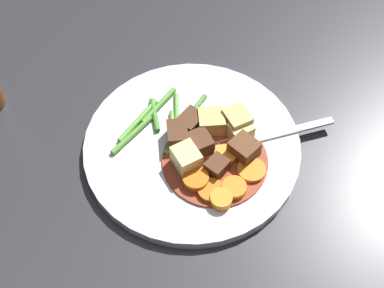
% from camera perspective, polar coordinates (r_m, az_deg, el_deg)
% --- Properties ---
extents(ground_plane, '(3.00, 3.00, 0.00)m').
position_cam_1_polar(ground_plane, '(0.72, 0.00, -0.63)').
color(ground_plane, '#2D2D33').
extents(dinner_plate, '(0.28, 0.28, 0.01)m').
position_cam_1_polar(dinner_plate, '(0.72, 0.00, -0.32)').
color(dinner_plate, white).
rests_on(dinner_plate, ground_plane).
extents(stew_sauce, '(0.13, 0.13, 0.00)m').
position_cam_1_polar(stew_sauce, '(0.70, 2.36, -1.74)').
color(stew_sauce, '#93381E').
rests_on(stew_sauce, dinner_plate).
extents(carrot_slice_0, '(0.04, 0.04, 0.01)m').
position_cam_1_polar(carrot_slice_0, '(0.66, 3.00, -5.65)').
color(carrot_slice_0, orange).
rests_on(carrot_slice_0, dinner_plate).
extents(carrot_slice_1, '(0.03, 0.03, 0.01)m').
position_cam_1_polar(carrot_slice_1, '(0.67, 0.37, -3.63)').
color(carrot_slice_1, orange).
rests_on(carrot_slice_1, dinner_plate).
extents(carrot_slice_2, '(0.04, 0.04, 0.01)m').
position_cam_1_polar(carrot_slice_2, '(0.70, 3.42, -1.19)').
color(carrot_slice_2, orange).
rests_on(carrot_slice_2, dinner_plate).
extents(carrot_slice_3, '(0.04, 0.04, 0.01)m').
position_cam_1_polar(carrot_slice_3, '(0.67, 4.08, -4.67)').
color(carrot_slice_3, orange).
rests_on(carrot_slice_3, dinner_plate).
extents(carrot_slice_4, '(0.04, 0.04, 0.01)m').
position_cam_1_polar(carrot_slice_4, '(0.67, 1.92, -4.78)').
color(carrot_slice_4, orange).
rests_on(carrot_slice_4, dinner_plate).
extents(carrot_slice_5, '(0.03, 0.03, 0.01)m').
position_cam_1_polar(carrot_slice_5, '(0.71, 0.48, 0.77)').
color(carrot_slice_5, orange).
rests_on(carrot_slice_5, dinner_plate).
extents(carrot_slice_6, '(0.05, 0.05, 0.01)m').
position_cam_1_polar(carrot_slice_6, '(0.69, 6.07, -2.69)').
color(carrot_slice_6, orange).
rests_on(carrot_slice_6, dinner_plate).
extents(potato_chunk_0, '(0.04, 0.03, 0.03)m').
position_cam_1_polar(potato_chunk_0, '(0.72, 4.62, 2.33)').
color(potato_chunk_0, '#DBBC6B').
rests_on(potato_chunk_0, dinner_plate).
extents(potato_chunk_1, '(0.04, 0.03, 0.03)m').
position_cam_1_polar(potato_chunk_1, '(0.68, -0.58, -1.55)').
color(potato_chunk_1, '#EAD68C').
rests_on(potato_chunk_1, dinner_plate).
extents(potato_chunk_2, '(0.04, 0.04, 0.03)m').
position_cam_1_polar(potato_chunk_2, '(0.72, 1.99, 2.24)').
color(potato_chunk_2, '#DBBC6B').
rests_on(potato_chunk_2, dinner_plate).
extents(potato_chunk_3, '(0.03, 0.03, 0.02)m').
position_cam_1_polar(potato_chunk_3, '(0.71, 4.94, 1.27)').
color(potato_chunk_3, '#E5CC7A').
rests_on(potato_chunk_3, dinner_plate).
extents(meat_chunk_0, '(0.03, 0.04, 0.02)m').
position_cam_1_polar(meat_chunk_0, '(0.72, -0.15, 2.21)').
color(meat_chunk_0, '#56331E').
rests_on(meat_chunk_0, dinner_plate).
extents(meat_chunk_1, '(0.04, 0.03, 0.03)m').
position_cam_1_polar(meat_chunk_1, '(0.69, 5.31, -0.55)').
color(meat_chunk_1, brown).
rests_on(meat_chunk_1, dinner_plate).
extents(meat_chunk_2, '(0.03, 0.03, 0.02)m').
position_cam_1_polar(meat_chunk_2, '(0.68, 2.42, -2.43)').
color(meat_chunk_2, '#56331E').
rests_on(meat_chunk_2, dinner_plate).
extents(meat_chunk_3, '(0.04, 0.04, 0.02)m').
position_cam_1_polar(meat_chunk_3, '(0.70, -1.49, 0.91)').
color(meat_chunk_3, '#56331E').
rests_on(meat_chunk_3, dinner_plate).
extents(meat_chunk_4, '(0.04, 0.04, 0.02)m').
position_cam_1_polar(meat_chunk_4, '(0.70, 0.65, 0.00)').
color(meat_chunk_4, '#56331E').
rests_on(meat_chunk_4, dinner_plate).
extents(green_bean_0, '(0.02, 0.07, 0.01)m').
position_cam_1_polar(green_bean_0, '(0.72, -6.15, 0.93)').
color(green_bean_0, '#599E38').
rests_on(green_bean_0, dinner_plate).
extents(green_bean_1, '(0.03, 0.08, 0.01)m').
position_cam_1_polar(green_bean_1, '(0.73, -0.27, 2.94)').
color(green_bean_1, '#4C8E33').
rests_on(green_bean_1, dinner_plate).
extents(green_bean_2, '(0.03, 0.07, 0.01)m').
position_cam_1_polar(green_bean_2, '(0.75, -3.37, 3.95)').
color(green_bean_2, '#599E38').
rests_on(green_bean_2, dinner_plate).
extents(green_bean_3, '(0.03, 0.08, 0.01)m').
position_cam_1_polar(green_bean_3, '(0.73, -5.51, 2.39)').
color(green_bean_3, '#66AD42').
rests_on(green_bean_3, dinner_plate).
extents(green_bean_4, '(0.05, 0.03, 0.01)m').
position_cam_1_polar(green_bean_4, '(0.74, -3.83, 2.98)').
color(green_bean_4, '#4C8E33').
rests_on(green_bean_4, dinner_plate).
extents(green_bean_5, '(0.07, 0.05, 0.01)m').
position_cam_1_polar(green_bean_5, '(0.73, -1.55, 2.58)').
color(green_bean_5, '#66AD42').
rests_on(green_bean_5, dinner_plate).
extents(green_bean_6, '(0.04, 0.08, 0.01)m').
position_cam_1_polar(green_bean_6, '(0.72, -0.89, 1.52)').
color(green_bean_6, '#599E38').
rests_on(green_bean_6, dinner_plate).
extents(green_bean_7, '(0.07, 0.04, 0.01)m').
position_cam_1_polar(green_bean_7, '(0.72, -1.92, 0.94)').
color(green_bean_7, '#66AD42').
rests_on(green_bean_7, dinner_plate).
extents(fork, '(0.07, 0.17, 0.00)m').
position_cam_1_polar(fork, '(0.72, 7.51, 0.73)').
color(fork, silver).
rests_on(fork, dinner_plate).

